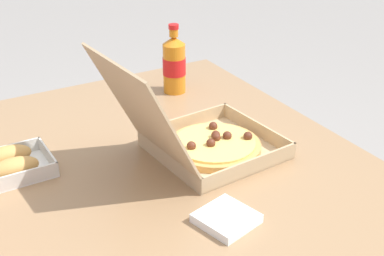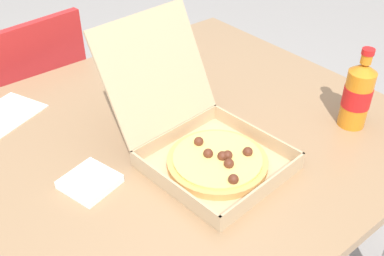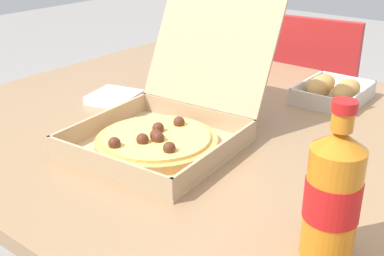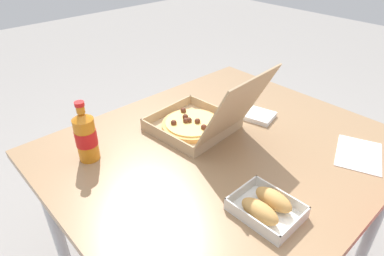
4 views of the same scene
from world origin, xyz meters
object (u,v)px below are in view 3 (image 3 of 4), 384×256
at_px(cola_bottle, 333,194).
at_px(napkin_pile, 114,97).
at_px(chair, 309,109).
at_px(paper_menu, 196,62).
at_px(pizza_box_open, 168,121).
at_px(bread_side_box, 333,90).

relative_size(cola_bottle, napkin_pile, 2.04).
bearing_deg(chair, paper_menu, -118.25).
relative_size(chair, cola_bottle, 3.71).
bearing_deg(paper_menu, chair, 39.75).
xyz_separation_m(pizza_box_open, paper_menu, (-0.32, 0.50, -0.04)).
height_order(chair, cola_bottle, cola_bottle).
bearing_deg(paper_menu, pizza_box_open, -79.57).
xyz_separation_m(bread_side_box, paper_menu, (-0.48, 0.06, -0.02)).
distance_m(chair, napkin_pile, 0.85).
xyz_separation_m(cola_bottle, napkin_pile, (-0.67, 0.23, -0.08)).
height_order(pizza_box_open, cola_bottle, pizza_box_open).
distance_m(bread_side_box, cola_bottle, 0.63).
bearing_deg(pizza_box_open, napkin_pile, 159.45).
bearing_deg(napkin_pile, chair, 78.73).
bearing_deg(chair, napkin_pile, -101.27).
height_order(pizza_box_open, napkin_pile, pizza_box_open).
relative_size(paper_menu, napkin_pile, 1.91).
distance_m(bread_side_box, napkin_pile, 0.55).
distance_m(pizza_box_open, paper_menu, 0.59).
distance_m(paper_menu, napkin_pile, 0.41).
distance_m(chair, paper_menu, 0.51).
distance_m(chair, cola_bottle, 1.20).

